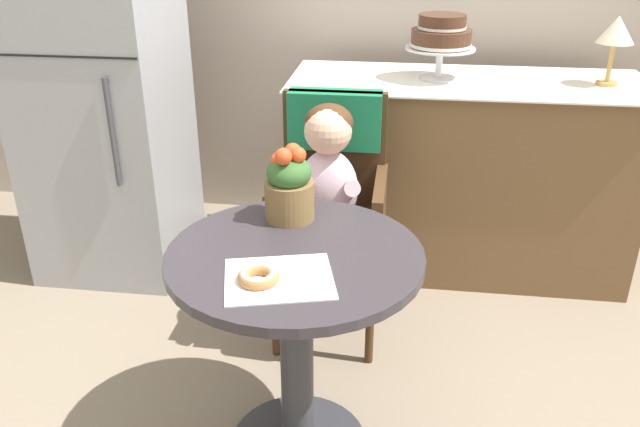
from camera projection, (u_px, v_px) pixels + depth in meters
The scene contains 10 objects.
cafe_table at pixel (296, 316), 1.86m from camera, with size 0.72×0.72×0.72m.
wicker_chair at pixel (332, 178), 2.47m from camera, with size 0.42×0.45×0.95m.
seated_child at pixel (327, 184), 2.31m from camera, with size 0.27×0.32×0.73m.
paper_napkin at pixel (279, 279), 1.64m from camera, with size 0.28×0.23×0.00m, color white.
donut_front at pixel (259, 276), 1.62m from camera, with size 0.11×0.11×0.03m.
flower_vase at pixel (289, 186), 1.92m from camera, with size 0.15×0.15×0.24m.
display_counter at pixel (460, 175), 2.98m from camera, with size 1.56×0.62×0.90m.
tiered_cake_stand at pixel (441, 36), 2.73m from camera, with size 0.30×0.30×0.27m.
table_lamp at pixel (616, 33), 2.62m from camera, with size 0.15×0.15×0.28m.
refrigerator at pixel (101, 91), 2.83m from camera, with size 0.64×0.63×1.70m.
Camera 1 is at (0.28, -1.53, 1.58)m, focal length 36.07 mm.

